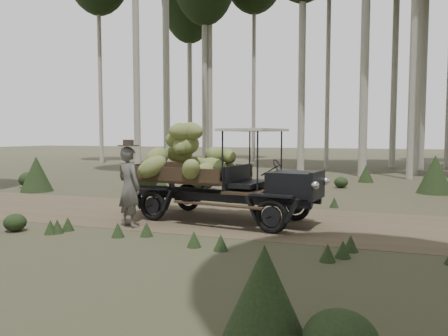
% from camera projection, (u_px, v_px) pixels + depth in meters
% --- Properties ---
extents(ground, '(120.00, 120.00, 0.00)m').
position_uv_depth(ground, '(299.00, 223.00, 10.25)').
color(ground, '#473D2B').
rests_on(ground, ground).
extents(dirt_track, '(70.00, 4.00, 0.01)m').
position_uv_depth(dirt_track, '(299.00, 223.00, 10.25)').
color(dirt_track, brown).
rests_on(dirt_track, ground).
extents(banana_truck, '(5.02, 2.58, 2.41)m').
position_uv_depth(banana_truck, '(207.00, 162.00, 10.65)').
color(banana_truck, black).
rests_on(banana_truck, ground).
extents(farmer, '(0.78, 0.66, 1.97)m').
position_uv_depth(farmer, '(129.00, 186.00, 9.78)').
color(farmer, '#4F4B48').
rests_on(farmer, ground).
extents(undergrowth, '(23.62, 20.74, 1.39)m').
position_uv_depth(undergrowth, '(330.00, 210.00, 8.82)').
color(undergrowth, '#233319').
rests_on(undergrowth, ground).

